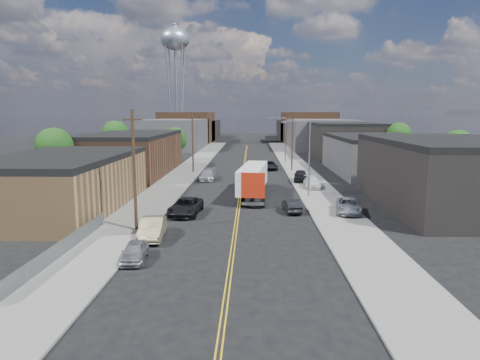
# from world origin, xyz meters

# --- Properties ---
(ground) EXTENTS (260.00, 260.00, 0.00)m
(ground) POSITION_xyz_m (0.00, 60.00, 0.00)
(ground) COLOR black
(ground) RESTS_ON ground
(centerline) EXTENTS (0.32, 120.00, 0.01)m
(centerline) POSITION_xyz_m (0.00, 45.00, 0.01)
(centerline) COLOR gold
(centerline) RESTS_ON ground
(sidewalk_left) EXTENTS (5.00, 140.00, 0.15)m
(sidewalk_left) POSITION_xyz_m (-9.50, 45.00, 0.07)
(sidewalk_left) COLOR slate
(sidewalk_left) RESTS_ON ground
(sidewalk_right) EXTENTS (5.00, 140.00, 0.15)m
(sidewalk_right) POSITION_xyz_m (9.50, 45.00, 0.07)
(sidewalk_right) COLOR slate
(sidewalk_right) RESTS_ON ground
(warehouse_tan) EXTENTS (12.00, 22.00, 5.60)m
(warehouse_tan) POSITION_xyz_m (-18.00, 18.00, 2.80)
(warehouse_tan) COLOR olive
(warehouse_tan) RESTS_ON ground
(warehouse_brown) EXTENTS (12.00, 26.00, 6.60)m
(warehouse_brown) POSITION_xyz_m (-18.00, 44.00, 3.30)
(warehouse_brown) COLOR #513220
(warehouse_brown) RESTS_ON ground
(industrial_right_a) EXTENTS (14.00, 22.00, 7.10)m
(industrial_right_a) POSITION_xyz_m (21.99, 20.00, 3.55)
(industrial_right_a) COLOR black
(industrial_right_a) RESTS_ON ground
(industrial_right_b) EXTENTS (14.00, 24.00, 6.10)m
(industrial_right_b) POSITION_xyz_m (22.00, 46.00, 3.05)
(industrial_right_b) COLOR #38393B
(industrial_right_b) RESTS_ON ground
(industrial_right_c) EXTENTS (14.00, 22.00, 7.60)m
(industrial_right_c) POSITION_xyz_m (22.00, 72.00, 3.80)
(industrial_right_c) COLOR black
(industrial_right_c) RESTS_ON ground
(skyline_left_a) EXTENTS (16.00, 30.00, 8.00)m
(skyline_left_a) POSITION_xyz_m (-20.00, 95.00, 4.00)
(skyline_left_a) COLOR #38393B
(skyline_left_a) RESTS_ON ground
(skyline_right_a) EXTENTS (16.00, 30.00, 8.00)m
(skyline_right_a) POSITION_xyz_m (20.00, 95.00, 4.00)
(skyline_right_a) COLOR #38393B
(skyline_right_a) RESTS_ON ground
(skyline_left_b) EXTENTS (16.00, 26.00, 10.00)m
(skyline_left_b) POSITION_xyz_m (-20.00, 120.00, 5.00)
(skyline_left_b) COLOR #513220
(skyline_left_b) RESTS_ON ground
(skyline_right_b) EXTENTS (16.00, 26.00, 10.00)m
(skyline_right_b) POSITION_xyz_m (20.00, 120.00, 5.00)
(skyline_right_b) COLOR #513220
(skyline_right_b) RESTS_ON ground
(skyline_left_c) EXTENTS (16.00, 40.00, 7.00)m
(skyline_left_c) POSITION_xyz_m (-20.00, 140.00, 3.50)
(skyline_left_c) COLOR black
(skyline_left_c) RESTS_ON ground
(skyline_right_c) EXTENTS (16.00, 40.00, 7.00)m
(skyline_right_c) POSITION_xyz_m (20.00, 140.00, 3.50)
(skyline_right_c) COLOR black
(skyline_right_c) RESTS_ON ground
(water_tower) EXTENTS (9.00, 9.00, 36.90)m
(water_tower) POSITION_xyz_m (-22.00, 110.00, 30.65)
(water_tower) COLOR gray
(water_tower) RESTS_ON ground
(streetlight_near) EXTENTS (3.39, 0.25, 9.00)m
(streetlight_near) POSITION_xyz_m (7.60, 25.00, 5.33)
(streetlight_near) COLOR gray
(streetlight_near) RESTS_ON ground
(streetlight_far) EXTENTS (3.39, 0.25, 9.00)m
(streetlight_far) POSITION_xyz_m (7.60, 60.00, 5.33)
(streetlight_far) COLOR gray
(streetlight_far) RESTS_ON ground
(utility_pole_left_near) EXTENTS (1.60, 0.26, 10.00)m
(utility_pole_left_near) POSITION_xyz_m (-8.20, 10.00, 5.14)
(utility_pole_left_near) COLOR black
(utility_pole_left_near) RESTS_ON ground
(utility_pole_left_far) EXTENTS (1.60, 0.26, 10.00)m
(utility_pole_left_far) POSITION_xyz_m (-8.20, 45.00, 5.14)
(utility_pole_left_far) COLOR black
(utility_pole_left_far) RESTS_ON ground
(utility_pole_right) EXTENTS (1.60, 0.26, 10.00)m
(utility_pole_right) POSITION_xyz_m (8.20, 48.00, 5.14)
(utility_pole_right) COLOR black
(utility_pole_right) RESTS_ON ground
(chainlink_fence) EXTENTS (0.05, 16.00, 1.22)m
(chainlink_fence) POSITION_xyz_m (-11.50, 3.50, 0.66)
(chainlink_fence) COLOR slate
(chainlink_fence) RESTS_ON ground
(tree_left_near) EXTENTS (4.85, 4.76, 7.91)m
(tree_left_near) POSITION_xyz_m (-23.94, 30.00, 5.18)
(tree_left_near) COLOR black
(tree_left_near) RESTS_ON ground
(tree_left_mid) EXTENTS (5.10, 5.04, 8.37)m
(tree_left_mid) POSITION_xyz_m (-23.94, 55.00, 5.48)
(tree_left_mid) COLOR black
(tree_left_mid) RESTS_ON ground
(tree_left_far) EXTENTS (4.35, 4.20, 6.97)m
(tree_left_far) POSITION_xyz_m (-13.94, 62.00, 4.57)
(tree_left_far) COLOR black
(tree_left_far) RESTS_ON ground
(tree_right_near) EXTENTS (4.60, 4.48, 7.44)m
(tree_right_near) POSITION_xyz_m (30.06, 36.00, 4.87)
(tree_right_near) COLOR black
(tree_right_near) RESTS_ON ground
(tree_right_far) EXTENTS (4.85, 4.76, 7.91)m
(tree_right_far) POSITION_xyz_m (30.06, 60.00, 5.18)
(tree_right_far) COLOR black
(tree_right_far) RESTS_ON ground
(semi_truck) EXTENTS (3.69, 14.51, 3.73)m
(semi_truck) POSITION_xyz_m (1.50, 25.78, 2.12)
(semi_truck) COLOR silver
(semi_truck) RESTS_ON ground
(car_left_a) EXTENTS (1.81, 3.88, 1.28)m
(car_left_a) POSITION_xyz_m (-6.40, 2.86, 0.64)
(car_left_a) COLOR #A2A4A7
(car_left_a) RESTS_ON ground
(car_left_b) EXTENTS (2.15, 5.08, 1.63)m
(car_left_b) POSITION_xyz_m (-6.40, 8.00, 0.82)
(car_left_b) COLOR #827855
(car_left_b) RESTS_ON ground
(car_left_c) EXTENTS (3.03, 5.90, 1.59)m
(car_left_c) POSITION_xyz_m (-5.00, 16.00, 0.80)
(car_left_c) COLOR black
(car_left_c) RESTS_ON ground
(car_left_d) EXTENTS (2.36, 5.32, 1.52)m
(car_left_d) POSITION_xyz_m (-5.00, 37.73, 0.76)
(car_left_d) COLOR #BABCBF
(car_left_d) RESTS_ON ground
(car_right_oncoming) EXTENTS (1.80, 4.08, 1.30)m
(car_right_oncoming) POSITION_xyz_m (5.34, 17.31, 0.65)
(car_right_oncoming) COLOR black
(car_right_oncoming) RESTS_ON ground
(car_right_lot_a) EXTENTS (3.22, 5.46, 1.43)m
(car_right_lot_a) POSITION_xyz_m (10.76, 16.51, 0.86)
(car_right_lot_a) COLOR #B0B2B5
(car_right_lot_a) RESTS_ON sidewalk_right
(car_right_lot_b) EXTENTS (2.02, 4.77, 1.37)m
(car_right_lot_b) POSITION_xyz_m (9.20, 30.74, 0.84)
(car_right_lot_b) COLOR silver
(car_right_lot_b) RESTS_ON sidewalk_right
(car_right_lot_c) EXTENTS (2.38, 4.83, 1.58)m
(car_right_lot_c) POSITION_xyz_m (8.32, 35.99, 0.94)
(car_right_lot_c) COLOR black
(car_right_lot_c) RESTS_ON sidewalk_right
(car_ahead_truck) EXTENTS (2.86, 5.40, 1.45)m
(car_ahead_truck) POSITION_xyz_m (4.50, 49.60, 0.72)
(car_ahead_truck) COLOR black
(car_ahead_truck) RESTS_ON ground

